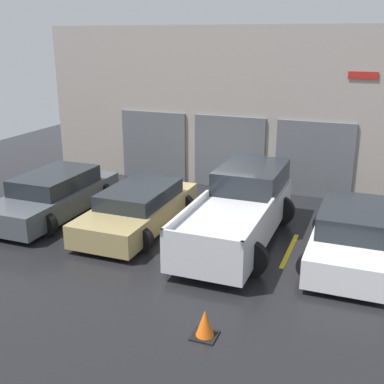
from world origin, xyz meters
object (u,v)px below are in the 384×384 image
sedan_white (351,235)px  van_right (139,208)px  traffic_cone (205,324)px  pickup_truck (240,209)px  sedan_side (55,195)px

sedan_white → van_right: size_ratio=0.94×
sedan_white → traffic_cone: bearing=-117.2°
traffic_cone → pickup_truck: bearing=98.3°
pickup_truck → van_right: 2.94m
van_right → traffic_cone: bearing=-50.5°
sedan_side → traffic_cone: bearing=-33.8°
pickup_truck → sedan_side: pickup_truck is taller
pickup_truck → sedan_side: 5.85m
pickup_truck → sedan_white: pickup_truck is taller
sedan_side → van_right: (2.92, -0.00, -0.05)m
sedan_white → sedan_side: sedan_white is taller
pickup_truck → van_right: pickup_truck is taller
pickup_truck → van_right: (-2.92, -0.29, -0.26)m
sedan_white → traffic_cone: size_ratio=7.94×
sedan_side → traffic_cone: (6.51, -4.36, -0.38)m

